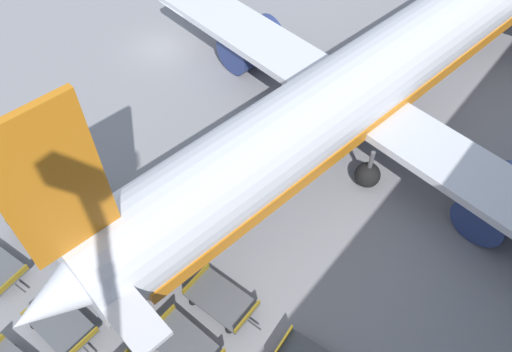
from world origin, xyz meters
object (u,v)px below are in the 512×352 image
Objects in this scene: baggage_dolly_row_mid_b_col_d at (185,345)px; baggage_dolly_row_far_col_a at (22,156)px; baggage_dolly_row_far_col_c at (141,246)px; airplane at (367,82)px; baggage_dolly_row_mid_b_col_b at (40,229)px; baggage_dolly_row_far_col_d at (221,300)px; baggage_dolly_row_mid_a_col_c at (61,325)px; baggage_dolly_row_mid_b_col_c at (102,283)px; baggage_dolly_row_far_col_b at (79,198)px.

baggage_dolly_row_mid_b_col_d and baggage_dolly_row_far_col_a have the same top height.
baggage_dolly_row_far_col_a and baggage_dolly_row_far_col_c have the same top height.
baggage_dolly_row_mid_b_col_b is (-8.13, -16.54, -2.86)m from airplane.
airplane is at bearing 95.46° from baggage_dolly_row_far_col_d.
airplane is 11.06× the size of baggage_dolly_row_mid_a_col_c.
airplane reaches higher than baggage_dolly_row_far_col_c.
baggage_dolly_row_mid_b_col_c is at bearing 94.19° from baggage_dolly_row_mid_a_col_c.
baggage_dolly_row_mid_b_col_d is at bearing -12.04° from baggage_dolly_row_far_col_b.
baggage_dolly_row_mid_b_col_b is 4.69m from baggage_dolly_row_mid_b_col_c.
baggage_dolly_row_far_col_c is (-3.54, -14.06, -2.86)m from airplane.
baggage_dolly_row_mid_b_col_d and baggage_dolly_row_far_col_c have the same top height.
baggage_dolly_row_far_col_b is at bearing 153.09° from baggage_dolly_row_mid_b_col_c.
baggage_dolly_row_far_col_b is 9.48m from baggage_dolly_row_far_col_d.
baggage_dolly_row_mid_b_col_d is 9.88m from baggage_dolly_row_far_col_b.
baggage_dolly_row_far_col_a is (-14.47, 1.93, 0.00)m from baggage_dolly_row_mid_b_col_d.
baggage_dolly_row_far_col_a is 14.29m from baggage_dolly_row_far_col_d.
airplane is 10.95× the size of baggage_dolly_row_far_col_c.
baggage_dolly_row_mid_a_col_c is 1.00× the size of baggage_dolly_row_mid_b_col_d.
airplane is 17.13m from baggage_dolly_row_mid_b_col_c.
baggage_dolly_row_mid_b_col_b is 0.99× the size of baggage_dolly_row_far_col_d.
baggage_dolly_row_mid_b_col_d is (4.94, 0.34, 0.00)m from baggage_dolly_row_mid_b_col_c.
baggage_dolly_row_mid_b_col_c is 1.00× the size of baggage_dolly_row_mid_b_col_d.
airplane reaches higher than baggage_dolly_row_far_col_a.
baggage_dolly_row_mid_b_col_c is at bearing -101.75° from airplane.
baggage_dolly_row_far_col_b is (-8.16, -14.14, -2.86)m from airplane.
baggage_dolly_row_mid_a_col_c is at bearing -25.58° from baggage_dolly_row_far_col_a.
baggage_dolly_row_far_col_a is at bearing -178.43° from baggage_dolly_row_far_col_b.
baggage_dolly_row_far_col_c is at bearing 1.04° from baggage_dolly_row_far_col_b.
baggage_dolly_row_mid_b_col_d is at bearing 2.00° from baggage_dolly_row_mid_b_col_b.
baggage_dolly_row_mid_a_col_c is (-3.27, -18.92, -2.86)m from airplane.
baggage_dolly_row_mid_a_col_c is 2.39m from baggage_dolly_row_mid_b_col_c.
airplane is 14.78m from baggage_dolly_row_far_col_c.
baggage_dolly_row_far_col_c is (-0.10, 2.48, 0.00)m from baggage_dolly_row_mid_b_col_c.
baggage_dolly_row_mid_b_col_b is 0.98× the size of baggage_dolly_row_far_col_b.
airplane is 19.41m from baggage_dolly_row_mid_a_col_c.
airplane is 11.08× the size of baggage_dolly_row_mid_b_col_b.
baggage_dolly_row_mid_b_col_d is 0.99× the size of baggage_dolly_row_far_col_c.
baggage_dolly_row_mid_a_col_c is 0.98× the size of baggage_dolly_row_far_col_b.
baggage_dolly_row_mid_a_col_c is 6.93m from baggage_dolly_row_far_col_d.
airplane reaches higher than baggage_dolly_row_mid_a_col_c.
baggage_dolly_row_mid_b_col_b is at bearing -89.29° from baggage_dolly_row_far_col_b.
baggage_dolly_row_mid_b_col_d is 0.99× the size of baggage_dolly_row_far_col_a.
baggage_dolly_row_mid_b_col_d is (9.63, 0.34, 0.00)m from baggage_dolly_row_mid_b_col_b.
baggage_dolly_row_far_col_a is at bearing -132.26° from airplane.
baggage_dolly_row_mid_a_col_c and baggage_dolly_row_far_col_b have the same top height.
baggage_dolly_row_mid_b_col_c and baggage_dolly_row_mid_b_col_d have the same top height.
baggage_dolly_row_far_col_c is at bearing 156.95° from baggage_dolly_row_mid_b_col_d.
baggage_dolly_row_far_col_b is at bearing -178.96° from baggage_dolly_row_far_col_c.
baggage_dolly_row_mid_a_col_c is 6.84m from baggage_dolly_row_far_col_b.
baggage_dolly_row_far_col_c is 1.01× the size of baggage_dolly_row_far_col_d.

